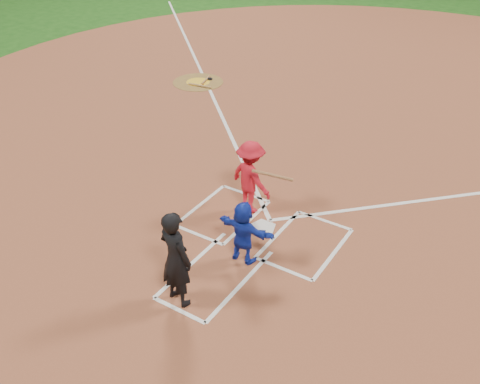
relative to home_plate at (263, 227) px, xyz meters
The scene contains 12 objects.
ground 0.02m from the home_plate, ahead, with size 120.00×120.00×0.00m, color #194A12.
home_plate_dirt 6.00m from the home_plate, 90.00° to the left, with size 28.00×28.00×0.01m, color brown.
home_plate is the anchor object (origin of this frame).
on_deck_circle 8.48m from the home_plate, 135.35° to the left, with size 1.70×1.70×0.01m, color brown.
on_deck_logo 8.48m from the home_plate, 135.35° to the left, with size 0.80×0.80×0.00m, color gold.
on_deck_bat_a 8.55m from the home_plate, 133.46° to the left, with size 0.06×0.06×0.84m, color #9D6839.
on_deck_bat_c 8.05m from the home_plate, 135.37° to the left, with size 0.06×0.06×0.84m, color olive.
bat_weight_donut 8.63m from the home_plate, 132.53° to the left, with size 0.19×0.19×0.05m, color black.
catcher 1.26m from the home_plate, 79.49° to the right, with size 1.18×0.38×1.27m, color #162EB5.
umpire 2.75m from the home_plate, 93.57° to the right, with size 0.67×0.44×1.83m, color black.
chalk_markings 5.29m from the home_plate, 90.00° to the left, with size 28.35×17.32×0.01m.
batter_at_plate 1.07m from the home_plate, 143.02° to the left, with size 1.56×0.88×1.64m.
Camera 1 is at (4.40, -7.77, 6.58)m, focal length 40.00 mm.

